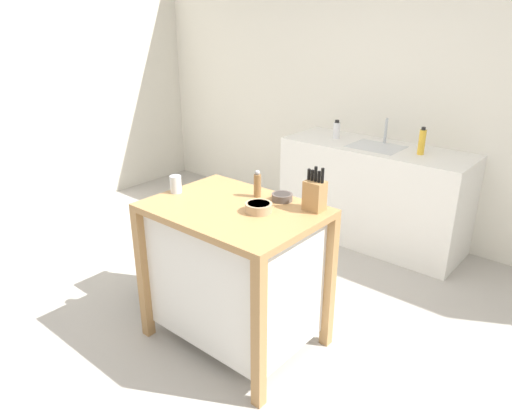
# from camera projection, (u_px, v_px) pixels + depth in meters

# --- Properties ---
(ground_plane) EXTENTS (6.89, 6.89, 0.00)m
(ground_plane) POSITION_uv_depth(u_px,v_px,m) (229.00, 341.00, 3.00)
(ground_plane) COLOR #ADA8A0
(ground_plane) RESTS_ON ground
(wall_back) EXTENTS (5.89, 0.10, 2.60)m
(wall_back) POSITION_uv_depth(u_px,v_px,m) (403.00, 92.00, 4.12)
(wall_back) COLOR silver
(wall_back) RESTS_ON ground
(wall_left) EXTENTS (0.10, 2.87, 2.60)m
(wall_left) POSITION_uv_depth(u_px,v_px,m) (74.00, 81.00, 4.87)
(wall_left) COLOR silver
(wall_left) RESTS_ON ground
(kitchen_island) EXTENTS (0.99, 0.72, 0.91)m
(kitchen_island) POSITION_uv_depth(u_px,v_px,m) (235.00, 268.00, 2.84)
(kitchen_island) COLOR #AD7F4C
(kitchen_island) RESTS_ON ground
(knife_block) EXTENTS (0.11, 0.09, 0.25)m
(knife_block) POSITION_uv_depth(u_px,v_px,m) (315.00, 194.00, 2.62)
(knife_block) COLOR #AD7F4C
(knife_block) RESTS_ON kitchen_island
(bowl_ceramic_small) EXTENTS (0.15, 0.15, 0.05)m
(bowl_ceramic_small) POSITION_uv_depth(u_px,v_px,m) (259.00, 207.00, 2.62)
(bowl_ceramic_small) COLOR tan
(bowl_ceramic_small) RESTS_ON kitchen_island
(bowl_ceramic_wide) EXTENTS (0.12, 0.12, 0.04)m
(bowl_ceramic_wide) POSITION_uv_depth(u_px,v_px,m) (282.00, 197.00, 2.78)
(bowl_ceramic_wide) COLOR #564C47
(bowl_ceramic_wide) RESTS_ON kitchen_island
(drinking_cup) EXTENTS (0.07, 0.07, 0.11)m
(drinking_cup) POSITION_uv_depth(u_px,v_px,m) (175.00, 184.00, 2.89)
(drinking_cup) COLOR silver
(drinking_cup) RESTS_ON kitchen_island
(pepper_grinder) EXTENTS (0.04, 0.04, 0.17)m
(pepper_grinder) POSITION_uv_depth(u_px,v_px,m) (257.00, 184.00, 2.82)
(pepper_grinder) COLOR olive
(pepper_grinder) RESTS_ON kitchen_island
(trash_bin) EXTENTS (0.36, 0.28, 0.63)m
(trash_bin) POSITION_uv_depth(u_px,v_px,m) (166.00, 256.00, 3.40)
(trash_bin) COLOR gray
(trash_bin) RESTS_ON ground
(sink_counter) EXTENTS (1.62, 0.60, 0.88)m
(sink_counter) POSITION_uv_depth(u_px,v_px,m) (372.00, 194.00, 4.21)
(sink_counter) COLOR white
(sink_counter) RESTS_ON ground
(sink_faucet) EXTENTS (0.02, 0.02, 0.22)m
(sink_faucet) POSITION_uv_depth(u_px,v_px,m) (386.00, 131.00, 4.10)
(sink_faucet) COLOR #B7BCC1
(sink_faucet) RESTS_ON sink_counter
(bottle_dish_soap) EXTENTS (0.06, 0.06, 0.17)m
(bottle_dish_soap) POSITION_uv_depth(u_px,v_px,m) (337.00, 130.00, 4.28)
(bottle_dish_soap) COLOR white
(bottle_dish_soap) RESTS_ON sink_counter
(bottle_spray_cleaner) EXTENTS (0.05, 0.05, 0.22)m
(bottle_spray_cleaner) POSITION_uv_depth(u_px,v_px,m) (422.00, 142.00, 3.77)
(bottle_spray_cleaner) COLOR yellow
(bottle_spray_cleaner) RESTS_ON sink_counter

